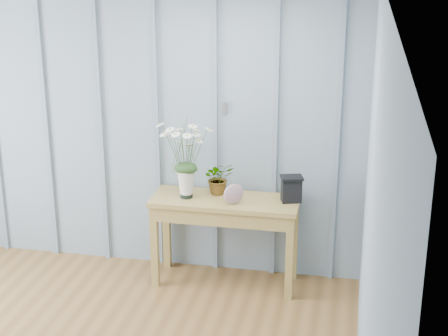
% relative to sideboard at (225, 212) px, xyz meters
% --- Properties ---
extents(room_shell, '(4.00, 4.50, 2.50)m').
position_rel_sideboard_xyz_m(room_shell, '(-0.89, -1.08, 1.35)').
color(room_shell, '#8495A4').
rests_on(room_shell, ground).
extents(sideboard, '(1.20, 0.45, 0.75)m').
position_rel_sideboard_xyz_m(sideboard, '(0.00, 0.00, 0.00)').
color(sideboard, olive).
rests_on(sideboard, ground).
extents(daisy_vase, '(0.46, 0.35, 0.65)m').
position_rel_sideboard_xyz_m(daisy_vase, '(-0.32, -0.03, 0.52)').
color(daisy_vase, black).
rests_on(daisy_vase, sideboard).
extents(spider_plant, '(0.32, 0.30, 0.27)m').
position_rel_sideboard_xyz_m(spider_plant, '(-0.08, 0.11, 0.25)').
color(spider_plant, '#1F3D19').
rests_on(spider_plant, sideboard).
extents(felt_disc_vessel, '(0.17, 0.14, 0.17)m').
position_rel_sideboard_xyz_m(felt_disc_vessel, '(0.09, -0.10, 0.20)').
color(felt_disc_vessel, '#864466').
rests_on(felt_disc_vessel, sideboard).
extents(carved_box, '(0.20, 0.18, 0.21)m').
position_rel_sideboard_xyz_m(carved_box, '(0.53, 0.05, 0.22)').
color(carved_box, black).
rests_on(carved_box, sideboard).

